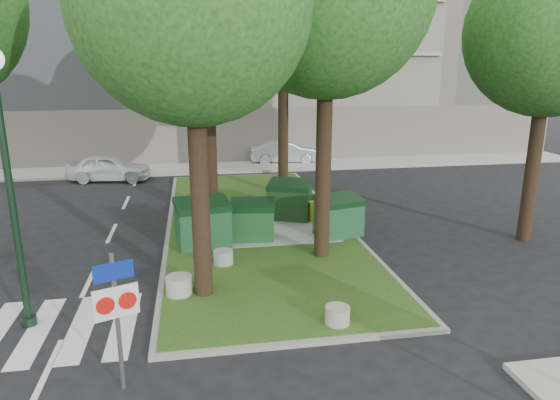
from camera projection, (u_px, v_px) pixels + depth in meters
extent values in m
plane|color=black|center=(281.00, 346.00, 10.23)|extent=(120.00, 120.00, 0.00)
cube|color=#254A15|center=(256.00, 224.00, 17.90)|extent=(6.00, 16.00, 0.12)
cube|color=gray|center=(256.00, 224.00, 17.90)|extent=(6.30, 16.30, 0.10)
cube|color=#999993|center=(224.00, 167.00, 27.80)|extent=(42.00, 3.00, 0.12)
cube|color=silver|center=(103.00, 325.00, 11.03)|extent=(5.00, 3.00, 0.01)
cube|color=beige|center=(213.00, 27.00, 32.86)|extent=(41.00, 12.00, 16.00)
cylinder|color=black|center=(199.00, 176.00, 11.55)|extent=(0.44, 0.44, 6.16)
sphere|color=#124515|center=(192.00, 4.00, 10.57)|extent=(5.20, 5.20, 5.20)
cylinder|color=black|center=(324.00, 147.00, 13.96)|extent=(0.44, 0.44, 6.72)
cylinder|color=black|center=(210.00, 141.00, 17.85)|extent=(0.44, 0.44, 5.88)
sphere|color=#124515|center=(206.00, 36.00, 16.92)|extent=(4.80, 4.80, 4.80)
cylinder|color=black|center=(283.00, 116.00, 21.09)|extent=(0.44, 0.44, 7.00)
sphere|color=#124515|center=(283.00, 9.00, 19.98)|extent=(5.80, 5.80, 5.80)
cylinder|color=black|center=(535.00, 151.00, 15.70)|extent=(0.44, 0.44, 5.88)
sphere|color=#124515|center=(551.00, 32.00, 14.77)|extent=(5.00, 5.00, 5.00)
cube|color=#103D1D|center=(203.00, 227.00, 15.42)|extent=(1.75, 1.35, 1.23)
cube|color=black|center=(202.00, 204.00, 15.23)|extent=(1.82, 1.43, 0.36)
cube|color=#124018|center=(253.00, 223.00, 16.07)|extent=(1.46, 1.09, 1.06)
cube|color=black|center=(253.00, 205.00, 15.91)|extent=(1.51, 1.16, 0.30)
cube|color=black|center=(290.00, 203.00, 18.22)|extent=(1.76, 1.50, 1.17)
cube|color=black|center=(290.00, 185.00, 18.04)|extent=(1.84, 1.59, 0.34)
cube|color=#144223|center=(339.00, 219.00, 16.40)|extent=(1.62, 1.30, 1.11)
cube|color=black|center=(339.00, 200.00, 16.23)|extent=(1.68, 1.38, 0.32)
cylinder|color=#9D9D98|center=(179.00, 285.00, 12.23)|extent=(0.64, 0.64, 0.46)
cylinder|color=#989893|center=(337.00, 315.00, 10.84)|extent=(0.54, 0.54, 0.38)
cylinder|color=gray|center=(223.00, 257.00, 14.11)|extent=(0.55, 0.55, 0.40)
cylinder|color=yellow|center=(315.00, 212.00, 17.93)|extent=(0.41, 0.41, 0.71)
cylinder|color=black|center=(13.00, 209.00, 10.34)|extent=(0.15, 0.15, 5.36)
cylinder|color=black|center=(29.00, 321.00, 11.01)|extent=(0.32, 0.32, 0.21)
cylinder|color=slate|center=(118.00, 323.00, 8.56)|extent=(0.11, 0.11, 2.56)
cube|color=navy|center=(113.00, 271.00, 8.31)|extent=(0.63, 0.29, 0.31)
cube|color=white|center=(116.00, 302.00, 8.45)|extent=(0.73, 0.32, 0.56)
cylinder|color=red|center=(104.00, 302.00, 8.42)|extent=(0.30, 0.14, 0.31)
cylinder|color=red|center=(127.00, 301.00, 8.48)|extent=(0.30, 0.14, 0.31)
imported|color=silver|center=(109.00, 167.00, 24.66)|extent=(4.16, 2.13, 1.36)
imported|color=#ACB0B4|center=(285.00, 152.00, 29.20)|extent=(4.13, 1.69, 1.33)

